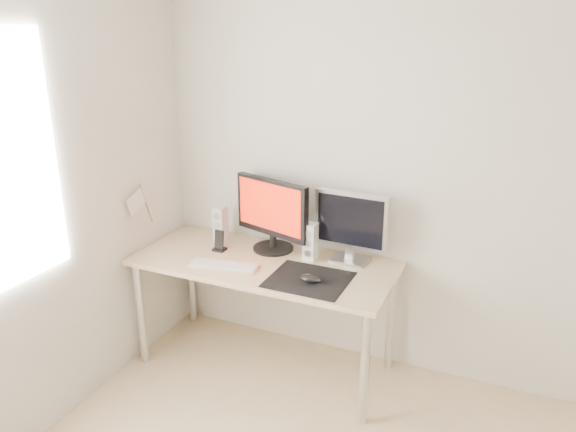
% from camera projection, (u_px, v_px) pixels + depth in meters
% --- Properties ---
extents(wall_back, '(3.50, 0.00, 3.50)m').
position_uv_depth(wall_back, '(437.00, 181.00, 3.21)').
color(wall_back, white).
rests_on(wall_back, ground).
extents(mousepad, '(0.45, 0.40, 0.00)m').
position_uv_depth(mousepad, '(309.00, 280.00, 3.18)').
color(mousepad, black).
rests_on(mousepad, desk).
extents(mouse, '(0.12, 0.07, 0.04)m').
position_uv_depth(mouse, '(310.00, 279.00, 3.14)').
color(mouse, black).
rests_on(mouse, mousepad).
extents(desk, '(1.60, 0.70, 0.73)m').
position_uv_depth(desk, '(264.00, 273.00, 3.45)').
color(desk, '#D1B587').
rests_on(desk, ground).
extents(main_monitor, '(0.54, 0.32, 0.47)m').
position_uv_depth(main_monitor, '(272.00, 212.00, 3.50)').
color(main_monitor, black).
rests_on(main_monitor, desk).
extents(second_monitor, '(0.45, 0.17, 0.43)m').
position_uv_depth(second_monitor, '(351.00, 224.00, 3.34)').
color(second_monitor, '#AEAFB1').
rests_on(second_monitor, desk).
extents(speaker_left, '(0.07, 0.09, 0.23)m').
position_uv_depth(speaker_left, '(220.00, 224.00, 3.71)').
color(speaker_left, white).
rests_on(speaker_left, desk).
extents(speaker_right, '(0.07, 0.09, 0.23)m').
position_uv_depth(speaker_right, '(310.00, 242.00, 3.41)').
color(speaker_right, white).
rests_on(speaker_right, desk).
extents(keyboard, '(0.43, 0.19, 0.02)m').
position_uv_depth(keyboard, '(224.00, 265.00, 3.34)').
color(keyboard, silver).
rests_on(keyboard, desk).
extents(phone_dock, '(0.08, 0.07, 0.14)m').
position_uv_depth(phone_dock, '(219.00, 244.00, 3.56)').
color(phone_dock, black).
rests_on(phone_dock, desk).
extents(pennant, '(0.01, 0.23, 0.29)m').
position_uv_depth(pennant, '(140.00, 202.00, 3.49)').
color(pennant, '#A57F54').
rests_on(pennant, wall_left).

